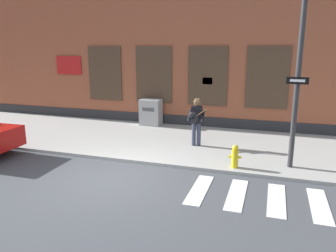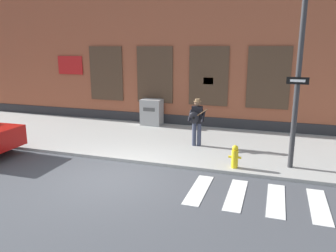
% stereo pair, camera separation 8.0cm
% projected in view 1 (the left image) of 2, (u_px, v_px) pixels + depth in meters
% --- Properties ---
extents(ground_plane, '(160.00, 160.00, 0.00)m').
position_uv_depth(ground_plane, '(116.00, 178.00, 9.29)').
color(ground_plane, '#424449').
extents(sidewalk, '(28.00, 5.30, 0.10)m').
position_uv_depth(sidewalk, '(161.00, 140.00, 12.89)').
color(sidewalk, '#9E9E99').
rests_on(sidewalk, ground).
extents(building_backdrop, '(28.00, 4.06, 8.76)m').
position_uv_depth(building_backdrop, '(192.00, 32.00, 16.19)').
color(building_backdrop, brown).
rests_on(building_backdrop, ground).
extents(crosswalk, '(5.20, 1.90, 0.01)m').
position_uv_depth(crosswalk, '(298.00, 202.00, 7.80)').
color(crosswalk, silver).
rests_on(crosswalk, ground).
extents(busker, '(0.72, 0.55, 1.73)m').
position_uv_depth(busker, '(196.00, 119.00, 11.79)').
color(busker, '#33384C').
rests_on(busker, sidewalk).
extents(traffic_light, '(0.63, 2.66, 5.79)m').
position_uv_depth(traffic_light, '(302.00, 30.00, 8.13)').
color(traffic_light, '#2D2D30').
rests_on(traffic_light, sidewalk).
extents(utility_box, '(0.95, 0.69, 1.19)m').
position_uv_depth(utility_box, '(151.00, 112.00, 15.16)').
color(utility_box, '#9E9E9E').
rests_on(utility_box, sidewalk).
extents(fire_hydrant, '(0.38, 0.20, 0.70)m').
position_uv_depth(fire_hydrant, '(235.00, 156.00, 9.74)').
color(fire_hydrant, gold).
rests_on(fire_hydrant, sidewalk).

